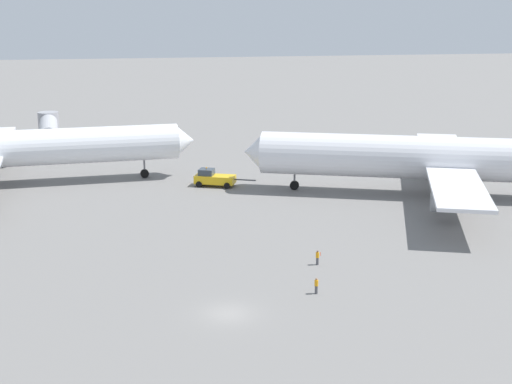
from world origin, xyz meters
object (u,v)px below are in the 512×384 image
at_px(airliner_being_pushed, 434,159).
at_px(jet_bridge, 49,127).
at_px(ground_crew_ramp_agent_by_cones, 316,286).
at_px(pushback_tug, 214,178).
at_px(ground_crew_wing_walker_right, 317,257).

relative_size(airliner_being_pushed, jet_bridge, 2.72).
bearing_deg(ground_crew_ramp_agent_by_cones, airliner_being_pushed, 51.65).
xyz_separation_m(pushback_tug, ground_crew_ramp_agent_by_cones, (4.62, -41.96, -0.39)).
bearing_deg(ground_crew_wing_walker_right, pushback_tug, 100.89).
relative_size(airliner_being_pushed, pushback_tug, 5.79).
bearing_deg(airliner_being_pushed, pushback_tug, 160.16).
height_order(ground_crew_ramp_agent_by_cones, jet_bridge, jet_bridge).
distance_m(pushback_tug, ground_crew_wing_walker_right, 35.23).
bearing_deg(airliner_being_pushed, ground_crew_wing_walker_right, -133.52).
xyz_separation_m(airliner_being_pushed, ground_crew_wing_walker_right, (-22.77, -23.97, -4.47)).
xyz_separation_m(pushback_tug, jet_bridge, (-26.26, 30.74, 3.22)).
xyz_separation_m(pushback_tug, ground_crew_wing_walker_right, (6.65, -34.59, -0.39)).
height_order(airliner_being_pushed, ground_crew_ramp_agent_by_cones, airliner_being_pushed).
height_order(ground_crew_wing_walker_right, jet_bridge, jet_bridge).
bearing_deg(jet_bridge, ground_crew_ramp_agent_by_cones, -66.98).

